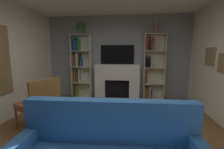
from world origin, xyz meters
TOP-DOWN VIEW (x-y plane):
  - ground_plane at (0.00, 0.00)m, footprint 6.43×6.43m
  - wall_back_accent at (0.00, 2.71)m, footprint 4.75×0.06m
  - fireplace at (0.00, 2.56)m, footprint 1.56×0.54m
  - tv at (0.00, 2.65)m, footprint 1.09×0.06m
  - bookshelf_left at (-1.26, 2.56)m, footprint 0.65×0.32m
  - bookshelf_right at (1.11, 2.58)m, footprint 0.65×0.28m
  - potted_plant at (-1.18, 2.53)m, footprint 0.26×0.26m
  - vase_with_flowers at (1.18, 2.53)m, footprint 0.10×0.10m
  - armchair at (-1.38, 0.41)m, footprint 0.83×0.85m
  - coffee_table at (0.18, -0.22)m, footprint 0.98×0.54m

SIDE VIEW (x-z plane):
  - ground_plane at x=0.00m, z-range 0.00..0.00m
  - coffee_table at x=0.18m, z-range 0.14..0.50m
  - armchair at x=-1.38m, z-range 0.03..1.04m
  - fireplace at x=0.00m, z-range 0.04..1.17m
  - bookshelf_right at x=1.11m, z-range -0.01..2.08m
  - bookshelf_left at x=-1.26m, z-range 0.03..2.12m
  - wall_back_accent at x=0.00m, z-range 0.00..2.71m
  - tv at x=0.00m, z-range 1.14..1.76m
  - vase_with_flowers at x=1.18m, z-range 2.03..2.51m
  - potted_plant at x=-1.18m, z-range 2.13..2.53m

